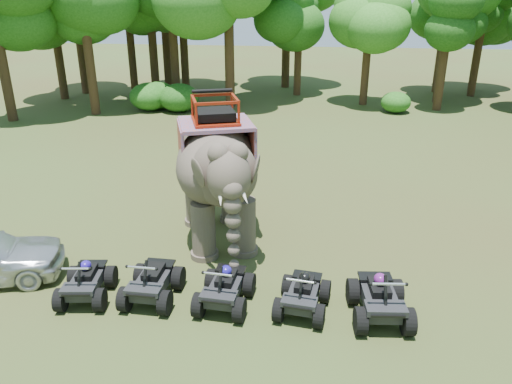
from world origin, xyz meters
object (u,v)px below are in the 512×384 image
Objects in this scene: elephant at (217,170)px; atv_4 at (380,293)px; atv_2 at (225,283)px; atv_3 at (303,289)px; atv_1 at (152,277)px; atv_0 at (85,277)px.

atv_4 is (4.51, -3.51, -1.56)m from elephant.
atv_2 is 3.67m from atv_4.
atv_1 is at bearing -172.78° from atv_3.
atv_1 is (-0.99, -3.45, -1.60)m from elephant.
atv_4 is (3.67, -0.03, 0.05)m from atv_2.
atv_1 is 1.83m from atv_2.
elephant is 3.17× the size of atv_2.
atv_3 is 1.78m from atv_4.
atv_2 is (1.83, -0.03, -0.01)m from atv_1.
atv_0 is 0.89× the size of atv_4.
elephant is at bearing 135.68° from atv_3.
atv_3 is (1.89, 0.01, -0.03)m from atv_2.
atv_4 is (5.50, -0.06, 0.04)m from atv_1.
atv_0 is (-2.64, -3.62, -1.63)m from elephant.
atv_4 is at bearing 6.23° from atv_3.
elephant reaches higher than atv_0.
elephant reaches higher than atv_1.
atv_1 reaches higher than atv_3.
atv_4 is at bearing -57.11° from elephant.
atv_0 is at bearing -172.91° from atv_1.
atv_2 is (3.47, 0.13, 0.03)m from atv_0.
atv_1 is 5.50m from atv_4.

